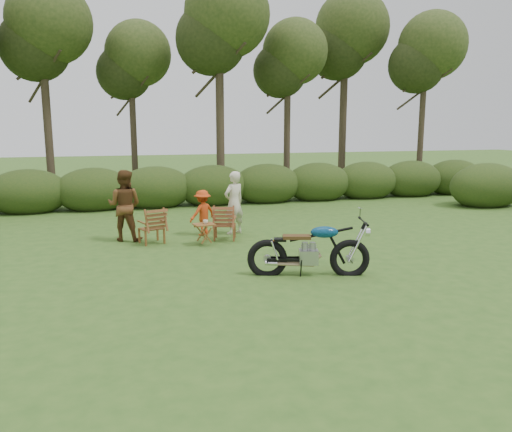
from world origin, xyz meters
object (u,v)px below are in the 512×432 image
object	(u,v)px
lawn_chair_left	(152,243)
cup	(206,222)
adult_a	(234,234)
adult_b	(126,240)
motorcycle	(308,275)
child	(203,235)
lawn_chair_right	(225,239)
side_table	(204,234)

from	to	relation	value
lawn_chair_left	cup	world-z (taller)	cup
lawn_chair_left	adult_a	bearing A→B (deg)	174.36
lawn_chair_left	adult_b	world-z (taller)	adult_b
motorcycle	child	world-z (taller)	motorcycle
lawn_chair_right	cup	world-z (taller)	cup
adult_b	lawn_chair_right	bearing A→B (deg)	-171.98
cup	adult_b	xyz separation A→B (m)	(-1.78, 0.99, -0.55)
lawn_chair_left	side_table	distance (m)	1.29
side_table	adult_a	bearing A→B (deg)	45.76
side_table	cup	distance (m)	0.30
cup	child	bearing A→B (deg)	83.27
side_table	lawn_chair_right	bearing A→B (deg)	35.00
motorcycle	adult_a	world-z (taller)	adult_a
motorcycle	lawn_chair_right	bearing A→B (deg)	120.88
adult_a	adult_b	distance (m)	2.70
side_table	lawn_chair_left	bearing A→B (deg)	156.49
lawn_chair_left	motorcycle	bearing A→B (deg)	108.88
motorcycle	adult_a	bearing A→B (deg)	113.39
lawn_chair_left	lawn_chair_right	bearing A→B (deg)	158.39
lawn_chair_left	adult_b	distance (m)	0.76
motorcycle	adult_a	xyz separation A→B (m)	(-0.47, 3.88, 0.00)
adult_a	lawn_chair_left	bearing A→B (deg)	-13.01
motorcycle	adult_a	distance (m)	3.90
motorcycle	adult_b	bearing A→B (deg)	145.67
side_table	cup	size ratio (longest dim) A/B	4.28
lawn_chair_right	child	distance (m)	0.78
adult_a	adult_b	bearing A→B (deg)	-26.01
side_table	adult_a	size ratio (longest dim) A/B	0.31
child	cup	bearing A→B (deg)	56.10
motorcycle	side_table	xyz separation A→B (m)	(-1.43, 2.89, 0.25)
adult_a	adult_b	xyz separation A→B (m)	(-2.70, 0.01, 0.00)
side_table	child	distance (m)	1.11
cup	side_table	bearing A→B (deg)	-175.17
motorcycle	child	size ratio (longest dim) A/B	1.86
adult_b	child	world-z (taller)	adult_b
lawn_chair_left	child	size ratio (longest dim) A/B	0.74
child	adult_a	bearing A→B (deg)	146.82
lawn_chair_left	adult_a	distance (m)	2.17
side_table	adult_a	distance (m)	1.40
side_table	cup	bearing A→B (deg)	4.83
lawn_chair_right	adult_b	world-z (taller)	adult_b
lawn_chair_right	adult_a	distance (m)	0.69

